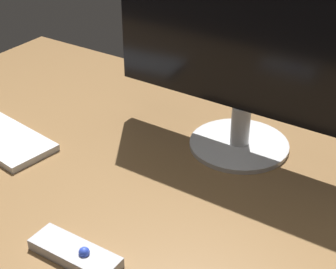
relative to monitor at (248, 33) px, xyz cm
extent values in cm
cube|color=olive|center=(-16.34, -16.10, -27.34)|extent=(140.00, 84.00, 2.00)
cylinder|color=silver|center=(0.00, 0.00, -25.82)|extent=(21.91, 21.91, 1.05)
cylinder|color=silver|center=(0.00, 0.00, -20.85)|extent=(4.13, 4.13, 8.90)
cube|color=black|center=(0.00, 0.00, 2.38)|extent=(60.58, 3.34, 37.55)
cube|color=#B7B7BC|center=(-6.73, -46.17, -25.34)|extent=(16.25, 5.62, 2.00)
sphere|color=blue|center=(-4.64, -46.14, -24.02)|extent=(1.85, 1.85, 1.85)
camera|label=1|loc=(42.11, -92.43, 36.51)|focal=57.14mm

